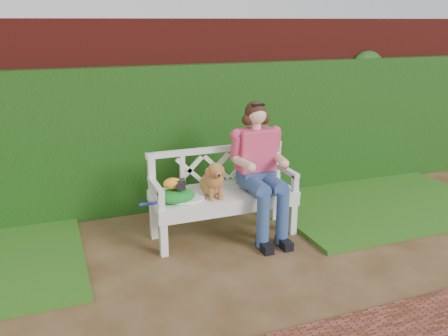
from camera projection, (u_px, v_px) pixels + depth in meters
name	position (u px, v px, depth m)	size (l,w,h in m)	color
ground	(217.00, 272.00, 4.29)	(60.00, 60.00, 0.00)	#422A13
brick_wall	(162.00, 115.00, 5.66)	(10.00, 0.30, 2.20)	maroon
ivy_hedge	(168.00, 139.00, 5.54)	(10.00, 0.18, 1.70)	#295F19
grass_right	(373.00, 201.00, 5.90)	(2.60, 2.00, 0.05)	#245010
garden_bench	(224.00, 215.00, 4.95)	(1.58, 0.60, 0.48)	white
seated_woman	(257.00, 170.00, 4.92)	(0.58, 0.78, 1.38)	#FF325F
dog	(212.00, 178.00, 4.73)	(0.26, 0.35, 0.38)	brown
tennis_racket	(184.00, 199.00, 4.67)	(0.68, 0.29, 0.03)	silver
green_bag	(176.00, 195.00, 4.63)	(0.37, 0.29, 0.13)	green
camera_item	(178.00, 184.00, 4.62)	(0.14, 0.10, 0.09)	black
baseball_glove	(172.00, 184.00, 4.60)	(0.18, 0.13, 0.11)	orange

